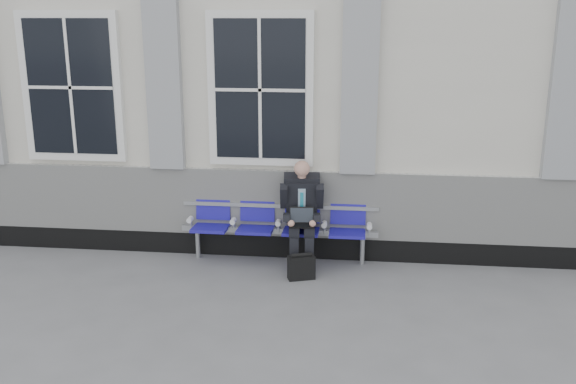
# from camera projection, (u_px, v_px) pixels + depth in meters

# --- Properties ---
(ground) EXTENTS (70.00, 70.00, 0.00)m
(ground) POSITION_uv_depth(u_px,v_px,m) (213.00, 300.00, 7.37)
(ground) COLOR slate
(ground) RESTS_ON ground
(station_building) EXTENTS (14.40, 4.40, 4.49)m
(station_building) POSITION_uv_depth(u_px,v_px,m) (257.00, 77.00, 10.10)
(station_building) COLOR silver
(station_building) RESTS_ON ground
(bench) EXTENTS (2.60, 0.47, 0.91)m
(bench) POSITION_uv_depth(u_px,v_px,m) (279.00, 221.00, 8.42)
(bench) COLOR #9EA0A3
(bench) RESTS_ON ground
(businessman) EXTENTS (0.58, 0.78, 1.40)m
(businessman) POSITION_uv_depth(u_px,v_px,m) (302.00, 209.00, 8.21)
(businessman) COLOR black
(businessman) RESTS_ON ground
(briefcase) EXTENTS (0.36, 0.24, 0.34)m
(briefcase) POSITION_uv_depth(u_px,v_px,m) (301.00, 267.00, 7.92)
(briefcase) COLOR black
(briefcase) RESTS_ON ground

